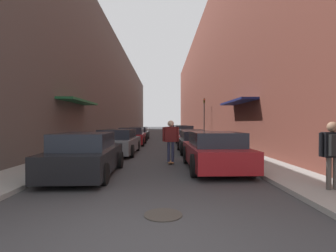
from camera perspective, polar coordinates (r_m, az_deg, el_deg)
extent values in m
plane|color=#38383A|center=(30.24, -1.59, -2.44)|extent=(146.25, 146.25, 0.00)
cube|color=gray|center=(37.14, -7.88, -1.76)|extent=(1.80, 66.48, 0.12)
cube|color=gray|center=(37.08, 4.88, -1.76)|extent=(1.80, 66.48, 0.12)
cube|color=#564C47|center=(37.77, -12.30, 6.94)|extent=(4.00, 66.48, 11.53)
cube|color=#1E6038|center=(16.04, -18.86, 5.06)|extent=(1.00, 4.80, 0.12)
cube|color=brown|center=(37.89, 9.32, 9.35)|extent=(4.00, 66.48, 14.71)
cube|color=#141947|center=(15.90, 14.92, 5.12)|extent=(1.00, 4.80, 0.12)
cube|color=black|center=(8.79, -17.38, -6.93)|extent=(1.88, 4.25, 0.69)
cube|color=#232833|center=(8.53, -17.79, -3.13)|extent=(1.61, 2.23, 0.50)
cylinder|color=black|center=(10.31, -19.96, -6.99)|extent=(0.18, 0.60, 0.60)
cylinder|color=black|center=(9.89, -10.41, -7.28)|extent=(0.18, 0.60, 0.60)
cylinder|color=black|center=(7.92, -26.14, -9.37)|extent=(0.18, 0.60, 0.60)
cylinder|color=black|center=(7.37, -13.73, -10.07)|extent=(0.18, 0.60, 0.60)
cube|color=gray|center=(14.29, -10.73, -3.99)|extent=(1.95, 4.82, 0.67)
cube|color=#232833|center=(14.02, -10.90, -1.72)|extent=(1.67, 2.52, 0.49)
cylinder|color=black|center=(15.92, -13.02, -4.21)|extent=(0.18, 0.62, 0.62)
cylinder|color=black|center=(15.65, -6.57, -4.28)|extent=(0.18, 0.62, 0.62)
cylinder|color=black|center=(13.05, -15.72, -5.31)|extent=(0.18, 0.62, 0.62)
cylinder|color=black|center=(12.72, -7.84, -5.45)|extent=(0.18, 0.62, 0.62)
cube|color=maroon|center=(19.88, -7.84, -2.63)|extent=(1.90, 4.12, 0.69)
cube|color=#232833|center=(19.65, -7.92, -1.00)|extent=(1.66, 2.15, 0.46)
cylinder|color=black|center=(21.27, -9.88, -2.97)|extent=(0.18, 0.61, 0.61)
cylinder|color=black|center=(21.07, -4.98, -3.00)|extent=(0.18, 0.61, 0.61)
cylinder|color=black|center=(18.77, -11.07, -3.47)|extent=(0.18, 0.61, 0.61)
cylinder|color=black|center=(18.54, -5.50, -3.51)|extent=(0.18, 0.61, 0.61)
cube|color=#515459|center=(25.85, -6.36, -1.88)|extent=(1.78, 4.77, 0.61)
cube|color=#232833|center=(25.60, -6.41, -0.70)|extent=(1.55, 2.49, 0.47)
cylinder|color=black|center=(27.41, -7.85, -2.03)|extent=(0.18, 0.71, 0.71)
cylinder|color=black|center=(27.27, -4.29, -2.04)|extent=(0.18, 0.71, 0.71)
cylinder|color=black|center=(24.49, -8.66, -2.36)|extent=(0.18, 0.71, 0.71)
cylinder|color=black|center=(24.33, -4.67, -2.38)|extent=(0.18, 0.71, 0.71)
cube|color=maroon|center=(9.62, 10.02, -6.15)|extent=(1.91, 4.45, 0.66)
cube|color=#232833|center=(9.36, 10.29, -2.79)|extent=(1.65, 2.32, 0.49)
cylinder|color=black|center=(10.87, 3.91, -6.25)|extent=(0.18, 0.72, 0.72)
cylinder|color=black|center=(11.17, 13.22, -6.08)|extent=(0.18, 0.72, 0.72)
cylinder|color=black|center=(8.17, 5.61, -8.58)|extent=(0.18, 0.72, 0.72)
cylinder|color=black|center=(8.57, 17.82, -8.18)|extent=(0.18, 0.72, 0.72)
cube|color=black|center=(14.74, 6.07, -4.01)|extent=(1.83, 4.24, 0.56)
cube|color=#232833|center=(14.50, 6.17, -2.02)|extent=(1.59, 2.22, 0.49)
cylinder|color=black|center=(15.97, 2.39, -4.12)|extent=(0.18, 0.65, 0.65)
cylinder|color=black|center=(16.17, 8.53, -4.07)|extent=(0.18, 0.65, 0.65)
cylinder|color=black|center=(13.38, 3.08, -5.07)|extent=(0.18, 0.65, 0.65)
cylinder|color=black|center=(13.61, 10.39, -4.98)|extent=(0.18, 0.65, 0.65)
cube|color=maroon|center=(19.75, 4.81, -2.83)|extent=(1.95, 4.12, 0.56)
cube|color=#232833|center=(19.52, 4.87, -1.38)|extent=(1.70, 2.16, 0.45)
cylinder|color=black|center=(20.95, 1.92, -3.02)|extent=(0.18, 0.61, 0.61)
cylinder|color=black|center=(21.13, 6.96, -2.99)|extent=(0.18, 0.61, 0.61)
cylinder|color=black|center=(18.42, 2.34, -3.53)|extent=(0.18, 0.61, 0.61)
cylinder|color=black|center=(18.62, 8.06, -3.49)|extent=(0.18, 0.61, 0.61)
cube|color=#515459|center=(25.17, 3.35, -1.87)|extent=(1.98, 4.07, 0.67)
cube|color=#232833|center=(24.95, 3.38, -0.52)|extent=(1.70, 2.14, 0.52)
cylinder|color=black|center=(26.37, 1.16, -2.13)|extent=(0.18, 0.71, 0.71)
cylinder|color=black|center=(26.51, 5.10, -2.12)|extent=(0.18, 0.71, 0.71)
cylinder|color=black|center=(23.88, 1.39, -2.43)|extent=(0.18, 0.71, 0.71)
cylinder|color=black|center=(24.03, 5.75, -2.42)|extent=(0.18, 0.71, 0.71)
cube|color=#515459|center=(30.46, 2.39, -1.45)|extent=(2.01, 4.08, 0.69)
cube|color=#232833|center=(30.24, 2.42, -0.31)|extent=(1.73, 2.14, 0.54)
cylinder|color=black|center=(31.67, 0.58, -1.74)|extent=(0.18, 0.61, 0.61)
cylinder|color=black|center=(31.78, 3.93, -1.74)|extent=(0.18, 0.61, 0.61)
cylinder|color=black|center=(29.18, 0.72, -1.96)|extent=(0.18, 0.61, 0.61)
cylinder|color=black|center=(29.30, 4.36, -1.95)|extent=(0.18, 0.61, 0.61)
cube|color=brown|center=(10.90, 0.59, -7.78)|extent=(0.20, 0.78, 0.02)
cylinder|color=beige|center=(11.15, 0.16, -7.78)|extent=(0.03, 0.06, 0.06)
cylinder|color=beige|center=(11.15, 0.95, -7.78)|extent=(0.03, 0.06, 0.06)
cylinder|color=beige|center=(10.66, 0.22, -8.18)|extent=(0.03, 0.06, 0.06)
cylinder|color=beige|center=(10.66, 1.05, -8.18)|extent=(0.03, 0.06, 0.06)
cylinder|color=#2D3351|center=(10.84, 0.14, -5.61)|extent=(0.12, 0.12, 0.81)
cylinder|color=#2D3351|center=(10.85, 1.04, -5.61)|extent=(0.12, 0.12, 0.81)
cube|color=maroon|center=(10.79, 0.59, -1.81)|extent=(0.49, 0.22, 0.62)
sphere|color=beige|center=(10.78, 0.59, 0.54)|extent=(0.26, 0.26, 0.26)
cylinder|color=maroon|center=(10.78, -0.95, -1.81)|extent=(0.10, 0.10, 0.59)
cylinder|color=maroon|center=(10.80, 2.14, -1.81)|extent=(0.10, 0.10, 0.59)
cylinder|color=#332D28|center=(5.01, -1.06, -18.75)|extent=(0.70, 0.70, 0.02)
cylinder|color=#2D2D2D|center=(26.10, 7.87, 1.64)|extent=(0.10, 0.10, 3.94)
cube|color=#332D0F|center=(26.19, 7.88, 5.47)|extent=(0.16, 0.16, 0.45)
sphere|color=red|center=(26.11, 7.91, 5.73)|extent=(0.11, 0.11, 0.11)
cylinder|color=#47423D|center=(7.23, 31.60, -8.78)|extent=(0.11, 0.11, 0.76)
cylinder|color=#47423D|center=(7.32, 32.66, -8.67)|extent=(0.11, 0.11, 0.76)
cube|color=black|center=(7.19, 32.17, -3.45)|extent=(0.45, 0.20, 0.58)
sphere|color=#8C664C|center=(7.18, 32.20, -0.16)|extent=(0.24, 0.24, 0.24)
cylinder|color=black|center=(7.05, 30.32, -3.52)|extent=(0.09, 0.09, 0.55)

